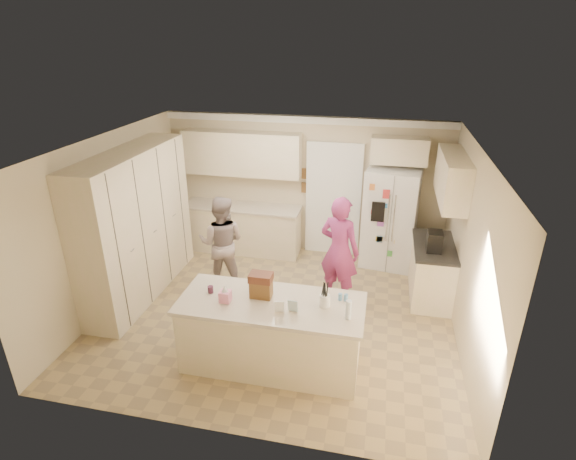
% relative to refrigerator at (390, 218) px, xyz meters
% --- Properties ---
extents(floor, '(5.20, 4.60, 0.02)m').
position_rel_refrigerator_xyz_m(floor, '(-1.61, -2.00, -0.91)').
color(floor, tan).
rests_on(floor, ground).
extents(ceiling, '(5.20, 4.60, 0.02)m').
position_rel_refrigerator_xyz_m(ceiling, '(-1.61, -2.00, 1.71)').
color(ceiling, white).
rests_on(ceiling, wall_back).
extents(wall_back, '(5.20, 0.02, 2.60)m').
position_rel_refrigerator_xyz_m(wall_back, '(-1.61, 0.31, 0.40)').
color(wall_back, beige).
rests_on(wall_back, ground).
extents(wall_front, '(5.20, 0.02, 2.60)m').
position_rel_refrigerator_xyz_m(wall_front, '(-1.61, -4.31, 0.40)').
color(wall_front, beige).
rests_on(wall_front, ground).
extents(wall_left, '(0.02, 4.60, 2.60)m').
position_rel_refrigerator_xyz_m(wall_left, '(-4.22, -2.00, 0.40)').
color(wall_left, beige).
rests_on(wall_left, ground).
extents(wall_right, '(0.02, 4.60, 2.60)m').
position_rel_refrigerator_xyz_m(wall_right, '(1.00, -2.00, 0.40)').
color(wall_right, beige).
rests_on(wall_right, ground).
extents(crown_back, '(5.20, 0.08, 0.12)m').
position_rel_refrigerator_xyz_m(crown_back, '(-1.61, 0.26, 1.63)').
color(crown_back, white).
rests_on(crown_back, wall_back).
extents(pantry_bank, '(0.60, 2.60, 2.35)m').
position_rel_refrigerator_xyz_m(pantry_bank, '(-3.91, -1.80, 0.28)').
color(pantry_bank, '#F5DDC2').
rests_on(pantry_bank, floor).
extents(back_base_cab, '(2.20, 0.60, 0.88)m').
position_rel_refrigerator_xyz_m(back_base_cab, '(-2.76, -0.00, -0.46)').
color(back_base_cab, '#F5DDC2').
rests_on(back_base_cab, floor).
extents(back_countertop, '(2.24, 0.63, 0.04)m').
position_rel_refrigerator_xyz_m(back_countertop, '(-2.76, -0.01, 0.00)').
color(back_countertop, beige).
rests_on(back_countertop, back_base_cab).
extents(back_upper_cab, '(2.20, 0.35, 0.80)m').
position_rel_refrigerator_xyz_m(back_upper_cab, '(-2.76, 0.12, 1.00)').
color(back_upper_cab, '#F5DDC2').
rests_on(back_upper_cab, wall_back).
extents(doorway_opening, '(0.90, 0.06, 2.10)m').
position_rel_refrigerator_xyz_m(doorway_opening, '(-1.06, 0.28, 0.15)').
color(doorway_opening, black).
rests_on(doorway_opening, floor).
extents(doorway_casing, '(1.02, 0.03, 2.22)m').
position_rel_refrigerator_xyz_m(doorway_casing, '(-1.06, 0.24, 0.15)').
color(doorway_casing, white).
rests_on(doorway_casing, floor).
extents(wall_frame_upper, '(0.15, 0.02, 0.20)m').
position_rel_refrigerator_xyz_m(wall_frame_upper, '(-1.59, 0.27, 0.65)').
color(wall_frame_upper, brown).
rests_on(wall_frame_upper, wall_back).
extents(wall_frame_lower, '(0.15, 0.02, 0.20)m').
position_rel_refrigerator_xyz_m(wall_frame_lower, '(-1.59, 0.27, 0.38)').
color(wall_frame_lower, brown).
rests_on(wall_frame_lower, wall_back).
extents(refrigerator, '(0.99, 0.82, 1.80)m').
position_rel_refrigerator_xyz_m(refrigerator, '(0.00, 0.00, 0.00)').
color(refrigerator, white).
rests_on(refrigerator, floor).
extents(fridge_seam, '(0.02, 0.02, 1.78)m').
position_rel_refrigerator_xyz_m(fridge_seam, '(0.00, -0.35, 0.00)').
color(fridge_seam, gray).
rests_on(fridge_seam, refrigerator).
extents(fridge_dispenser, '(0.22, 0.03, 0.35)m').
position_rel_refrigerator_xyz_m(fridge_dispenser, '(-0.22, -0.36, 0.25)').
color(fridge_dispenser, black).
rests_on(fridge_dispenser, refrigerator).
extents(fridge_handle_l, '(0.02, 0.02, 0.85)m').
position_rel_refrigerator_xyz_m(fridge_handle_l, '(-0.05, -0.37, 0.15)').
color(fridge_handle_l, silver).
rests_on(fridge_handle_l, refrigerator).
extents(fridge_handle_r, '(0.02, 0.02, 0.85)m').
position_rel_refrigerator_xyz_m(fridge_handle_r, '(0.05, -0.37, 0.15)').
color(fridge_handle_r, silver).
rests_on(fridge_handle_r, refrigerator).
extents(over_fridge_cab, '(0.95, 0.35, 0.45)m').
position_rel_refrigerator_xyz_m(over_fridge_cab, '(0.04, 0.12, 1.20)').
color(over_fridge_cab, '#F5DDC2').
rests_on(over_fridge_cab, wall_back).
extents(right_base_cab, '(0.60, 1.20, 0.88)m').
position_rel_refrigerator_xyz_m(right_base_cab, '(0.69, -1.00, -0.46)').
color(right_base_cab, '#F5DDC2').
rests_on(right_base_cab, floor).
extents(right_countertop, '(0.63, 1.24, 0.04)m').
position_rel_refrigerator_xyz_m(right_countertop, '(0.68, -1.00, 0.00)').
color(right_countertop, '#2D2B28').
rests_on(right_countertop, right_base_cab).
extents(right_upper_cab, '(0.35, 1.50, 0.70)m').
position_rel_refrigerator_xyz_m(right_upper_cab, '(0.82, -0.80, 1.05)').
color(right_upper_cab, '#F5DDC2').
rests_on(right_upper_cab, wall_right).
extents(coffee_maker, '(0.22, 0.28, 0.30)m').
position_rel_refrigerator_xyz_m(coffee_maker, '(0.64, -1.20, 0.17)').
color(coffee_maker, black).
rests_on(coffee_maker, right_countertop).
extents(island_base, '(2.20, 0.90, 0.88)m').
position_rel_refrigerator_xyz_m(island_base, '(-1.41, -3.10, -0.46)').
color(island_base, '#F5DDC2').
rests_on(island_base, floor).
extents(island_top, '(2.28, 0.96, 0.05)m').
position_rel_refrigerator_xyz_m(island_top, '(-1.41, -3.10, 0.00)').
color(island_top, beige).
rests_on(island_top, island_base).
extents(utensil_crock, '(0.13, 0.13, 0.15)m').
position_rel_refrigerator_xyz_m(utensil_crock, '(-0.76, -3.05, 0.10)').
color(utensil_crock, white).
rests_on(utensil_crock, island_top).
extents(tissue_box, '(0.13, 0.13, 0.14)m').
position_rel_refrigerator_xyz_m(tissue_box, '(-1.96, -3.20, 0.10)').
color(tissue_box, pink).
rests_on(tissue_box, island_top).
extents(tissue_plume, '(0.08, 0.08, 0.08)m').
position_rel_refrigerator_xyz_m(tissue_plume, '(-1.96, -3.20, 0.20)').
color(tissue_plume, white).
rests_on(tissue_plume, tissue_box).
extents(dollhouse_body, '(0.26, 0.18, 0.22)m').
position_rel_refrigerator_xyz_m(dollhouse_body, '(-1.56, -3.00, 0.14)').
color(dollhouse_body, brown).
rests_on(dollhouse_body, island_top).
extents(dollhouse_roof, '(0.28, 0.20, 0.10)m').
position_rel_refrigerator_xyz_m(dollhouse_roof, '(-1.56, -3.00, 0.30)').
color(dollhouse_roof, '#592D1E').
rests_on(dollhouse_roof, dollhouse_body).
extents(jam_jar, '(0.07, 0.07, 0.09)m').
position_rel_refrigerator_xyz_m(jam_jar, '(-2.21, -3.05, 0.07)').
color(jam_jar, '#59263F').
rests_on(jam_jar, island_top).
extents(greeting_card_a, '(0.12, 0.06, 0.16)m').
position_rel_refrigerator_xyz_m(greeting_card_a, '(-1.26, -3.30, 0.11)').
color(greeting_card_a, white).
rests_on(greeting_card_a, island_top).
extents(greeting_card_b, '(0.12, 0.05, 0.16)m').
position_rel_refrigerator_xyz_m(greeting_card_b, '(-1.11, -3.25, 0.11)').
color(greeting_card_b, silver).
rests_on(greeting_card_b, island_top).
extents(water_bottle, '(0.07, 0.07, 0.24)m').
position_rel_refrigerator_xyz_m(water_bottle, '(-0.46, -3.25, 0.14)').
color(water_bottle, silver).
rests_on(water_bottle, island_top).
extents(shaker_salt, '(0.05, 0.05, 0.09)m').
position_rel_refrigerator_xyz_m(shaker_salt, '(-0.59, -2.88, 0.07)').
color(shaker_salt, '#5389B9').
rests_on(shaker_salt, island_top).
extents(shaker_pepper, '(0.05, 0.05, 0.09)m').
position_rel_refrigerator_xyz_m(shaker_pepper, '(-0.52, -2.88, 0.07)').
color(shaker_pepper, '#5389B9').
rests_on(shaker_pepper, island_top).
extents(teen_boy, '(0.83, 0.67, 1.59)m').
position_rel_refrigerator_xyz_m(teen_boy, '(-2.67, -1.37, -0.11)').
color(teen_boy, '#9A9391').
rests_on(teen_boy, floor).
extents(teen_girl, '(0.75, 0.61, 1.75)m').
position_rel_refrigerator_xyz_m(teen_girl, '(-0.75, -1.43, -0.02)').
color(teen_girl, '#9E3789').
rests_on(teen_girl, floor).
extents(fridge_magnets, '(0.76, 0.02, 1.44)m').
position_rel_refrigerator_xyz_m(fridge_magnets, '(0.00, -0.36, 0.00)').
color(fridge_magnets, tan).
rests_on(fridge_magnets, refrigerator).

